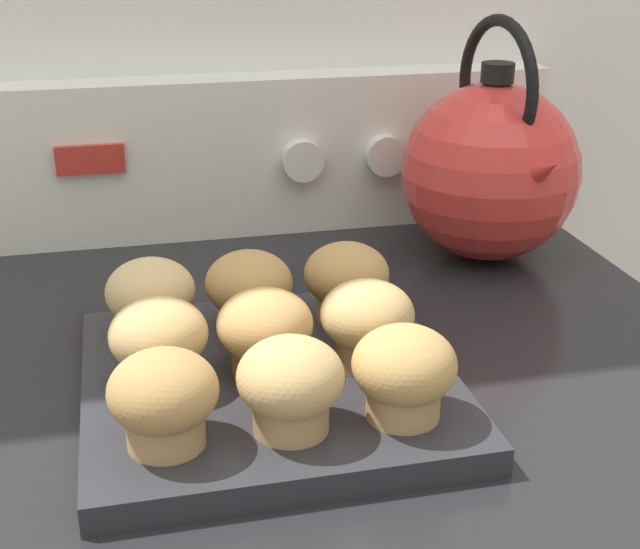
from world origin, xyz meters
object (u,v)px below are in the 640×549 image
Objects in this scene: muffin_r1_c0 at (159,341)px; muffin_r2_c0 at (151,298)px; muffin_r2_c1 at (249,289)px; muffin_r0_c0 at (164,398)px; muffin_pan at (269,385)px; muffin_r1_c2 at (367,322)px; muffin_r0_c1 at (291,384)px; muffin_r0_c2 at (404,372)px; muffin_r1_c1 at (265,331)px; muffin_r2_c2 at (346,280)px; tea_kettle at (491,169)px.

muffin_r2_c0 is (-0.00, 0.08, 0.00)m from muffin_r1_c0.
muffin_r0_c0 is at bearing -116.53° from muffin_r2_c1.
muffin_r1_c0 is at bearing -88.91° from muffin_r2_c0.
muffin_r1_c2 is at bearing -0.39° from muffin_pan.
muffin_r0_c0 and muffin_r1_c0 have the same top height.
muffin_r1_c2 is (0.08, 0.08, 0.00)m from muffin_r0_c1.
muffin_r0_c2 and muffin_r1_c2 have the same top height.
muffin_r0_c1 and muffin_r1_c2 have the same top height.
muffin_r1_c1 and muffin_r2_c2 have the same top height.
tea_kettle is (0.28, 0.24, 0.09)m from muffin_pan.
muffin_r0_c2 is 0.29× the size of tea_kettle.
muffin_r0_c2 is 1.00× the size of muffin_r2_c2.
muffin_r2_c0 is at bearing 91.09° from muffin_r1_c0.
muffin_r0_c2 and muffin_r2_c0 have the same top height.
muffin_r1_c2 is at bearing -0.94° from muffin_r1_c1.
muffin_r0_c0 is 0.29× the size of tea_kettle.
muffin_pan is 0.09m from muffin_r0_c1.
tea_kettle reaches higher than muffin_r2_c1.
muffin_r0_c0 is at bearing -135.36° from muffin_r2_c2.
muffin_r2_c0 is 0.29× the size of tea_kettle.
muffin_r2_c1 is 0.08m from muffin_r2_c2.
muffin_pan is 3.83× the size of muffin_r1_c1.
muffin_r2_c1 is at bearing 91.02° from muffin_pan.
muffin_r1_c2 is 0.08m from muffin_r2_c2.
muffin_r0_c1 and muffin_r0_c2 have the same top height.
tea_kettle is (0.20, 0.16, 0.04)m from muffin_r2_c2.
tea_kettle is at bearing 58.52° from muffin_r0_c2.
tea_kettle reaches higher than muffin_r0_c2.
muffin_r0_c1 is 1.00× the size of muffin_r1_c2.
tea_kettle is (0.20, 0.25, 0.04)m from muffin_r1_c2.
muffin_r1_c1 is 1.00× the size of muffin_r2_c2.
muffin_r0_c2 is 0.17m from muffin_r2_c2.
muffin_pan is 3.83× the size of muffin_r1_c2.
muffin_r1_c0 is 1.00× the size of muffin_r2_c0.
tea_kettle is at bearing 23.83° from muffin_r2_c0.
muffin_r1_c2 is at bearing -93.50° from muffin_r2_c2.
muffin_r0_c1 is 0.19m from muffin_r2_c0.
muffin_r0_c0 and muffin_r1_c2 have the same top height.
muffin_r1_c2 is 1.00× the size of muffin_r2_c1.
muffin_r2_c0 is (-0.08, 0.17, 0.00)m from muffin_r0_c1.
muffin_r1_c2 is (0.16, 0.08, 0.00)m from muffin_r0_c0.
muffin_r2_c1 is (0.08, 0.08, 0.00)m from muffin_r1_c0.
muffin_r1_c0 is 0.16m from muffin_r1_c2.
muffin_r2_c0 is at bearing -156.17° from tea_kettle.
muffin_r2_c2 is at bearing 89.34° from muffin_r0_c2.
muffin_r1_c2 is 0.11m from muffin_r2_c1.
muffin_r2_c1 is (-0.00, 0.17, 0.00)m from muffin_r0_c1.
muffin_r1_c1 is at bearing -0.60° from muffin_r1_c0.
muffin_r0_c2 is at bearing -90.66° from muffin_r2_c2.
muffin_r0_c1 is 0.11m from muffin_r1_c2.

